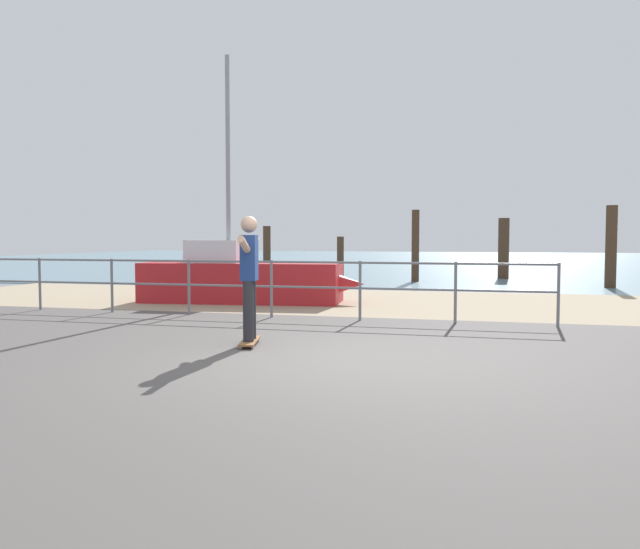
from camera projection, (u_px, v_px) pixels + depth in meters
ground_plane at (307, 380)px, 6.47m from camera, size 24.00×10.00×0.04m
beach_strip at (404, 303)px, 14.20m from camera, size 24.00×6.00×0.04m
sea_surface at (457, 260)px, 41.26m from camera, size 72.00×50.00×0.04m
railing_fence at (229, 279)px, 11.57m from camera, size 11.37×0.05×1.05m
sailboat at (249, 279)px, 14.13m from camera, size 5.04×1.85×5.46m
skateboard at (250, 341)px, 8.46m from camera, size 0.37×0.82×0.08m
skateboarder at (249, 270)px, 8.41m from camera, size 0.40×1.43×1.65m
groyne_post_0 at (267, 251)px, 23.83m from camera, size 0.29×0.29×1.90m
groyne_post_1 at (340, 257)px, 23.01m from camera, size 0.25×0.25×1.50m
groyne_post_2 at (415, 246)px, 20.87m from camera, size 0.25×0.25×2.38m
groyne_post_3 at (504, 249)px, 22.40m from camera, size 0.38×0.38×2.15m
groyne_post_4 at (611, 247)px, 18.16m from camera, size 0.31×0.31×2.38m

